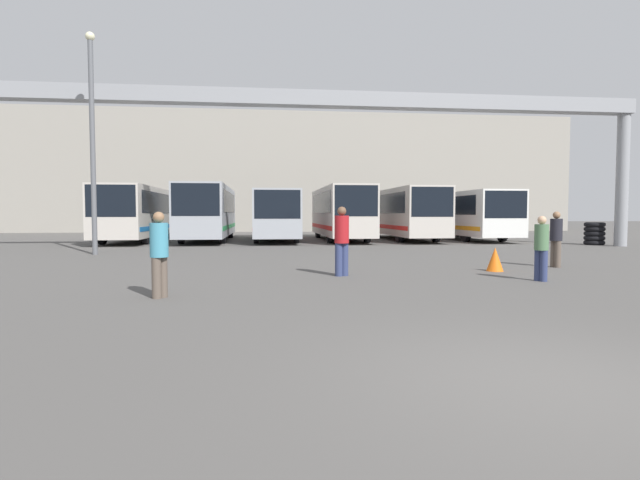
{
  "coord_description": "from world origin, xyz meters",
  "views": [
    {
      "loc": [
        -2.76,
        -4.47,
        1.64
      ],
      "look_at": [
        0.14,
        20.97,
        0.3
      ],
      "focal_mm": 28.0,
      "sensor_mm": 36.0,
      "label": 1
    }
  ],
  "objects_px": {
    "bus_slot_5": "(462,213)",
    "lamp_post": "(92,135)",
    "pedestrian_mid_left": "(541,247)",
    "tire_stack": "(594,234)",
    "bus_slot_0": "(137,211)",
    "pedestrian_near_center": "(342,239)",
    "bus_slot_1": "(208,210)",
    "pedestrian_mid_right": "(159,252)",
    "traffic_cone": "(495,259)",
    "bus_slot_3": "(340,210)",
    "pedestrian_far_center": "(556,238)",
    "bus_slot_4": "(403,211)",
    "bus_slot_2": "(275,213)"
  },
  "relations": [
    {
      "from": "bus_slot_5",
      "to": "tire_stack",
      "type": "bearing_deg",
      "value": -56.42
    },
    {
      "from": "tire_stack",
      "to": "bus_slot_3",
      "type": "bearing_deg",
      "value": 153.63
    },
    {
      "from": "pedestrian_mid_left",
      "to": "traffic_cone",
      "type": "relative_size",
      "value": 2.34
    },
    {
      "from": "bus_slot_0",
      "to": "lamp_post",
      "type": "height_order",
      "value": "lamp_post"
    },
    {
      "from": "bus_slot_1",
      "to": "lamp_post",
      "type": "distance_m",
      "value": 11.22
    },
    {
      "from": "bus_slot_2",
      "to": "pedestrian_far_center",
      "type": "height_order",
      "value": "bus_slot_2"
    },
    {
      "from": "traffic_cone",
      "to": "lamp_post",
      "type": "relative_size",
      "value": 0.08
    },
    {
      "from": "bus_slot_1",
      "to": "tire_stack",
      "type": "height_order",
      "value": "bus_slot_1"
    },
    {
      "from": "bus_slot_0",
      "to": "lamp_post",
      "type": "xyz_separation_m",
      "value": [
        0.65,
        -9.62,
        2.95
      ]
    },
    {
      "from": "bus_slot_3",
      "to": "bus_slot_0",
      "type": "bearing_deg",
      "value": -178.87
    },
    {
      "from": "bus_slot_4",
      "to": "pedestrian_near_center",
      "type": "distance_m",
      "value": 19.32
    },
    {
      "from": "bus_slot_5",
      "to": "lamp_post",
      "type": "height_order",
      "value": "lamp_post"
    },
    {
      "from": "pedestrian_mid_right",
      "to": "bus_slot_5",
      "type": "bearing_deg",
      "value": 0.54
    },
    {
      "from": "bus_slot_1",
      "to": "bus_slot_4",
      "type": "height_order",
      "value": "bus_slot_1"
    },
    {
      "from": "bus_slot_0",
      "to": "bus_slot_2",
      "type": "distance_m",
      "value": 8.15
    },
    {
      "from": "bus_slot_1",
      "to": "bus_slot_5",
      "type": "bearing_deg",
      "value": 0.36
    },
    {
      "from": "bus_slot_0",
      "to": "bus_slot_5",
      "type": "distance_m",
      "value": 20.37
    },
    {
      "from": "bus_slot_5",
      "to": "bus_slot_4",
      "type": "bearing_deg",
      "value": -175.44
    },
    {
      "from": "bus_slot_1",
      "to": "pedestrian_far_center",
      "type": "distance_m",
      "value": 20.93
    },
    {
      "from": "pedestrian_near_center",
      "to": "traffic_cone",
      "type": "relative_size",
      "value": 2.69
    },
    {
      "from": "bus_slot_4",
      "to": "pedestrian_mid_right",
      "type": "xyz_separation_m",
      "value": [
        -10.89,
        -21.08,
        -0.93
      ]
    },
    {
      "from": "bus_slot_3",
      "to": "bus_slot_5",
      "type": "bearing_deg",
      "value": 3.73
    },
    {
      "from": "bus_slot_1",
      "to": "traffic_cone",
      "type": "xyz_separation_m",
      "value": [
        9.96,
        -17.69,
        -1.54
      ]
    },
    {
      "from": "bus_slot_1",
      "to": "bus_slot_5",
      "type": "xyz_separation_m",
      "value": [
        16.29,
        0.1,
        -0.16
      ]
    },
    {
      "from": "bus_slot_0",
      "to": "bus_slot_2",
      "type": "relative_size",
      "value": 0.96
    },
    {
      "from": "bus_slot_5",
      "to": "traffic_cone",
      "type": "xyz_separation_m",
      "value": [
        -6.33,
        -17.79,
        -1.38
      ]
    },
    {
      "from": "lamp_post",
      "to": "bus_slot_1",
      "type": "bearing_deg",
      "value": 71.62
    },
    {
      "from": "bus_slot_2",
      "to": "bus_slot_3",
      "type": "xyz_separation_m",
      "value": [
        4.07,
        0.05,
        0.14
      ]
    },
    {
      "from": "bus_slot_0",
      "to": "tire_stack",
      "type": "bearing_deg",
      "value": -13.64
    },
    {
      "from": "bus_slot_4",
      "to": "pedestrian_far_center",
      "type": "xyz_separation_m",
      "value": [
        0.07,
        -16.69,
        -0.91
      ]
    },
    {
      "from": "bus_slot_4",
      "to": "bus_slot_0",
      "type": "bearing_deg",
      "value": -178.43
    },
    {
      "from": "bus_slot_3",
      "to": "pedestrian_near_center",
      "type": "relative_size",
      "value": 5.91
    },
    {
      "from": "bus_slot_5",
      "to": "pedestrian_mid_right",
      "type": "height_order",
      "value": "bus_slot_5"
    },
    {
      "from": "bus_slot_1",
      "to": "pedestrian_near_center",
      "type": "bearing_deg",
      "value": -73.53
    },
    {
      "from": "pedestrian_mid_left",
      "to": "lamp_post",
      "type": "height_order",
      "value": "lamp_post"
    },
    {
      "from": "pedestrian_mid_left",
      "to": "traffic_cone",
      "type": "height_order",
      "value": "pedestrian_mid_left"
    },
    {
      "from": "pedestrian_far_center",
      "to": "bus_slot_5",
      "type": "bearing_deg",
      "value": 154.38
    },
    {
      "from": "pedestrian_mid_left",
      "to": "bus_slot_3",
      "type": "bearing_deg",
      "value": -22.92
    },
    {
      "from": "bus_slot_0",
      "to": "pedestrian_near_center",
      "type": "height_order",
      "value": "bus_slot_0"
    },
    {
      "from": "bus_slot_1",
      "to": "pedestrian_mid_left",
      "type": "bearing_deg",
      "value": -63.05
    },
    {
      "from": "bus_slot_2",
      "to": "tire_stack",
      "type": "height_order",
      "value": "bus_slot_2"
    },
    {
      "from": "pedestrian_mid_left",
      "to": "lamp_post",
      "type": "relative_size",
      "value": 0.18
    },
    {
      "from": "bus_slot_3",
      "to": "traffic_cone",
      "type": "bearing_deg",
      "value": -84.0
    },
    {
      "from": "pedestrian_mid_right",
      "to": "pedestrian_mid_left",
      "type": "xyz_separation_m",
      "value": [
        8.76,
        1.46,
        -0.05
      ]
    },
    {
      "from": "bus_slot_3",
      "to": "bus_slot_5",
      "type": "distance_m",
      "value": 8.16
    },
    {
      "from": "bus_slot_4",
      "to": "pedestrian_mid_right",
      "type": "distance_m",
      "value": 23.74
    },
    {
      "from": "bus_slot_5",
      "to": "pedestrian_far_center",
      "type": "height_order",
      "value": "bus_slot_5"
    },
    {
      "from": "bus_slot_1",
      "to": "bus_slot_4",
      "type": "bearing_deg",
      "value": -1.04
    },
    {
      "from": "pedestrian_mid_left",
      "to": "tire_stack",
      "type": "bearing_deg",
      "value": -67.85
    },
    {
      "from": "bus_slot_2",
      "to": "tire_stack",
      "type": "relative_size",
      "value": 8.97
    }
  ]
}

